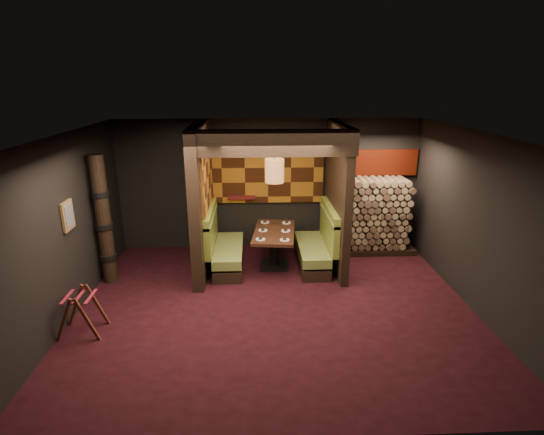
{
  "coord_description": "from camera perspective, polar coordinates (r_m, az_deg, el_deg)",
  "views": [
    {
      "loc": [
        -0.34,
        -6.27,
        3.63
      ],
      "look_at": [
        0.0,
        1.3,
        1.15
      ],
      "focal_mm": 28.0,
      "sensor_mm": 36.0,
      "label": 1
    }
  ],
  "objects": [
    {
      "name": "lacquer_shelf",
      "position": [
        9.25,
        -4.09,
        2.73
      ],
      "size": [
        0.6,
        0.12,
        0.07
      ],
      "primitive_type": "cube",
      "color": "maroon",
      "rests_on": "wall_back"
    },
    {
      "name": "totem_column",
      "position": [
        8.22,
        -21.69,
        -0.49
      ],
      "size": [
        0.31,
        0.31,
        2.4
      ],
      "color": "black",
      "rests_on": "floor"
    },
    {
      "name": "tapa_side_panel",
      "position": [
        8.33,
        -8.68,
        5.59
      ],
      "size": [
        0.04,
        1.85,
        1.45
      ],
      "primitive_type": "cube",
      "color": "#A56318",
      "rests_on": "partition_left"
    },
    {
      "name": "pendant_lamp",
      "position": [
        8.02,
        0.34,
        6.33
      ],
      "size": [
        0.36,
        0.36,
        1.09
      ],
      "color": "brown",
      "rests_on": "ceiling"
    },
    {
      "name": "luggage_rack",
      "position": [
        7.03,
        -24.29,
        -11.34
      ],
      "size": [
        0.67,
        0.47,
        0.73
      ],
      "color": "#4A2016",
      "rests_on": "floor"
    },
    {
      "name": "floor",
      "position": [
        7.26,
        0.47,
        -11.98
      ],
      "size": [
        6.5,
        5.5,
        0.02
      ],
      "primitive_type": "cube",
      "color": "black",
      "rests_on": "ground"
    },
    {
      "name": "partition_left",
      "position": [
        8.28,
        -9.49,
        2.43
      ],
      "size": [
        0.2,
        2.2,
        2.85
      ],
      "primitive_type": "cube",
      "color": "black",
      "rests_on": "floor"
    },
    {
      "name": "firewood_stack",
      "position": [
        9.44,
        13.7,
        0.27
      ],
      "size": [
        1.73,
        0.7,
        1.64
      ],
      "color": "black",
      "rests_on": "floor"
    },
    {
      "name": "mosaic_header",
      "position": [
        9.48,
        13.66,
        7.22
      ],
      "size": [
        1.83,
        0.1,
        0.56
      ],
      "primitive_type": "cube",
      "color": "maroon",
      "rests_on": "wall_back"
    },
    {
      "name": "tapa_back_panel",
      "position": [
        9.16,
        -0.56,
        6.74
      ],
      "size": [
        2.4,
        0.06,
        1.55
      ],
      "primitive_type": "cube",
      "color": "#A56318",
      "rests_on": "wall_back"
    },
    {
      "name": "header_beam",
      "position": [
        7.05,
        0.02,
        9.97
      ],
      "size": [
        2.85,
        0.18,
        0.44
      ],
      "primitive_type": "cube",
      "color": "black",
      "rests_on": "partition_left"
    },
    {
      "name": "wall_left",
      "position": [
        7.26,
        -26.16,
        -1.49
      ],
      "size": [
        0.02,
        5.5,
        2.85
      ],
      "primitive_type": "cube",
      "color": "black",
      "rests_on": "ground"
    },
    {
      "name": "bay_front_post",
      "position": [
        8.69,
        9.01,
        3.2
      ],
      "size": [
        0.08,
        0.08,
        2.85
      ],
      "primitive_type": "cube",
      "color": "black",
      "rests_on": "floor"
    },
    {
      "name": "booth_bench_right",
      "position": [
        8.65,
        6.09,
        -3.92
      ],
      "size": [
        0.68,
        1.6,
        1.14
      ],
      "color": "black",
      "rests_on": "floor"
    },
    {
      "name": "ceiling",
      "position": [
        6.32,
        0.54,
        11.13
      ],
      "size": [
        6.5,
        5.5,
        0.02
      ],
      "primitive_type": "cube",
      "color": "black",
      "rests_on": "ground"
    },
    {
      "name": "wall_front",
      "position": [
        4.16,
        2.59,
        -13.93
      ],
      "size": [
        6.5,
        0.02,
        2.85
      ],
      "primitive_type": "cube",
      "color": "black",
      "rests_on": "ground"
    },
    {
      "name": "booth_bench_left",
      "position": [
        8.57,
        -6.56,
        -4.13
      ],
      "size": [
        0.68,
        1.6,
        1.14
      ],
      "color": "black",
      "rests_on": "floor"
    },
    {
      "name": "wall_right",
      "position": [
        7.56,
        26.02,
        -0.74
      ],
      "size": [
        0.02,
        5.5,
        2.85
      ],
      "primitive_type": "cube",
      "color": "black",
      "rests_on": "ground"
    },
    {
      "name": "framed_picture",
      "position": [
        7.27,
        -25.76,
        0.23
      ],
      "size": [
        0.05,
        0.36,
        0.46
      ],
      "color": "olive",
      "rests_on": "wall_left"
    },
    {
      "name": "dining_table",
      "position": [
        8.49,
        0.3,
        -3.3
      ],
      "size": [
        0.95,
        1.53,
        0.77
      ],
      "color": "black",
      "rests_on": "floor"
    },
    {
      "name": "wall_back",
      "position": [
        9.3,
        -0.4,
        4.41
      ],
      "size": [
        6.5,
        0.02,
        2.85
      ],
      "primitive_type": "cube",
      "color": "black",
      "rests_on": "ground"
    },
    {
      "name": "place_settings",
      "position": [
        8.4,
        0.3,
        -1.73
      ],
      "size": [
        0.74,
        1.22,
        0.03
      ],
      "color": "white",
      "rests_on": "dining_table"
    },
    {
      "name": "partition_right",
      "position": [
        8.43,
        8.75,
        2.75
      ],
      "size": [
        0.15,
        2.1,
        2.85
      ],
      "primitive_type": "cube",
      "color": "black",
      "rests_on": "floor"
    }
  ]
}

